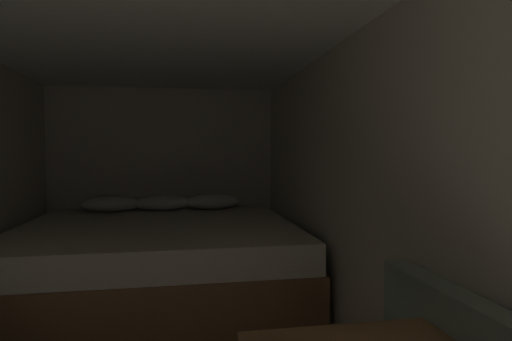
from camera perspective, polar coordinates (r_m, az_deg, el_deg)
The scene contains 4 objects.
wall_back at distance 4.44m, azimuth -12.69°, elevation -1.87°, with size 2.40×0.05×2.01m, color beige.
wall_right at distance 2.34m, azimuth 14.91°, elevation -5.73°, with size 0.05×4.60×2.01m, color beige.
ceiling_slab at distance 2.22m, azimuth -15.66°, elevation 20.85°, with size 2.40×4.60×0.05m, color white.
bed at distance 3.52m, azimuth -13.32°, elevation -13.19°, with size 2.18×1.95×0.92m.
Camera 1 is at (0.19, -0.55, 1.34)m, focal length 28.76 mm.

